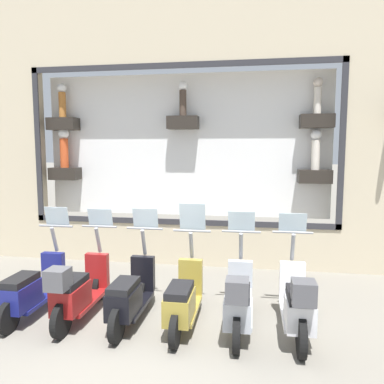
{
  "coord_description": "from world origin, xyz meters",
  "views": [
    {
      "loc": [
        -4.42,
        -1.52,
        2.54
      ],
      "look_at": [
        2.04,
        -0.47,
        1.78
      ],
      "focal_mm": 35.0,
      "sensor_mm": 36.0,
      "label": 1
    }
  ],
  "objects_px": {
    "scooter_black_3": "(130,295)",
    "scooter_navy_5": "(31,289)",
    "scooter_red_4": "(78,290)",
    "scooter_silver_1": "(238,301)",
    "scooter_white_0": "(297,304)",
    "scooter_olive_2": "(183,299)"
  },
  "relations": [
    {
      "from": "scooter_black_3",
      "to": "scooter_navy_5",
      "type": "relative_size",
      "value": 1.0
    },
    {
      "from": "scooter_black_3",
      "to": "scooter_red_4",
      "type": "xyz_separation_m",
      "value": [
        -0.06,
        0.78,
        0.05
      ]
    },
    {
      "from": "scooter_black_3",
      "to": "scooter_red_4",
      "type": "distance_m",
      "value": 0.79
    },
    {
      "from": "scooter_silver_1",
      "to": "scooter_red_4",
      "type": "xyz_separation_m",
      "value": [
        0.0,
        2.35,
        0.0
      ]
    },
    {
      "from": "scooter_red_4",
      "to": "scooter_white_0",
      "type": "bearing_deg",
      "value": -89.92
    },
    {
      "from": "scooter_olive_2",
      "to": "scooter_navy_5",
      "type": "xyz_separation_m",
      "value": [
        -0.0,
        2.35,
        -0.0
      ]
    },
    {
      "from": "scooter_silver_1",
      "to": "scooter_navy_5",
      "type": "bearing_deg",
      "value": 88.89
    },
    {
      "from": "scooter_red_4",
      "to": "scooter_navy_5",
      "type": "distance_m",
      "value": 0.79
    },
    {
      "from": "scooter_black_3",
      "to": "scooter_silver_1",
      "type": "bearing_deg",
      "value": -92.3
    },
    {
      "from": "scooter_silver_1",
      "to": "scooter_olive_2",
      "type": "height_order",
      "value": "scooter_olive_2"
    },
    {
      "from": "scooter_silver_1",
      "to": "scooter_black_3",
      "type": "height_order",
      "value": "scooter_black_3"
    },
    {
      "from": "scooter_white_0",
      "to": "scooter_olive_2",
      "type": "height_order",
      "value": "scooter_olive_2"
    },
    {
      "from": "scooter_red_4",
      "to": "scooter_silver_1",
      "type": "bearing_deg",
      "value": -90.02
    },
    {
      "from": "scooter_olive_2",
      "to": "scooter_black_3",
      "type": "relative_size",
      "value": 1.0
    },
    {
      "from": "scooter_silver_1",
      "to": "scooter_olive_2",
      "type": "xyz_separation_m",
      "value": [
        0.06,
        0.78,
        -0.05
      ]
    },
    {
      "from": "scooter_silver_1",
      "to": "scooter_red_4",
      "type": "relative_size",
      "value": 1.0
    },
    {
      "from": "scooter_white_0",
      "to": "scooter_black_3",
      "type": "bearing_deg",
      "value": 88.6
    },
    {
      "from": "scooter_white_0",
      "to": "scooter_navy_5",
      "type": "xyz_separation_m",
      "value": [
        0.06,
        3.91,
        -0.06
      ]
    },
    {
      "from": "scooter_white_0",
      "to": "scooter_silver_1",
      "type": "distance_m",
      "value": 0.78
    },
    {
      "from": "scooter_olive_2",
      "to": "scooter_navy_5",
      "type": "relative_size",
      "value": 1.0
    },
    {
      "from": "scooter_silver_1",
      "to": "scooter_red_4",
      "type": "distance_m",
      "value": 2.35
    },
    {
      "from": "scooter_silver_1",
      "to": "scooter_black_3",
      "type": "bearing_deg",
      "value": 87.7
    }
  ]
}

